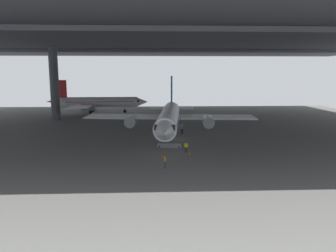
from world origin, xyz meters
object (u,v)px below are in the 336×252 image
crew_worker_near_nose (165,160)px  crew_worker_by_stairs (186,146)px  airplane_main (169,117)px  traffic_cone_orange (190,153)px  boarding_stairs (170,142)px  airplane_distant (97,102)px

crew_worker_near_nose → crew_worker_by_stairs: 8.25m
airplane_main → crew_worker_near_nose: airplane_main is taller
airplane_main → crew_worker_by_stairs: airplane_main is taller
traffic_cone_orange → boarding_stairs: bearing=115.0°
crew_worker_near_nose → airplane_distant: size_ratio=0.06×
airplane_main → crew_worker_near_nose: (-1.48, -20.39, -2.26)m
airplane_main → airplane_distant: 39.05m
airplane_distant → traffic_cone_orange: bearing=-66.8°
boarding_stairs → crew_worker_near_nose: (-1.12, -11.17, 0.29)m
boarding_stairs → crew_worker_by_stairs: size_ratio=2.87×
crew_worker_near_nose → traffic_cone_orange: (3.57, 5.90, -0.72)m
crew_worker_by_stairs → airplane_distant: size_ratio=0.05×
traffic_cone_orange → airplane_main: bearing=98.2°
airplane_main → traffic_cone_orange: (2.09, -14.49, -2.98)m
boarding_stairs → traffic_cone_orange: boarding_stairs is taller
boarding_stairs → airplane_distant: bearing=113.0°
airplane_main → crew_worker_near_nose: bearing=-94.1°
boarding_stairs → crew_worker_near_nose: 11.23m
boarding_stairs → traffic_cone_orange: 5.83m
airplane_distant → airplane_main: bearing=-61.2°
boarding_stairs → airplane_distant: airplane_distant is taller
crew_worker_by_stairs → traffic_cone_orange: size_ratio=2.59×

